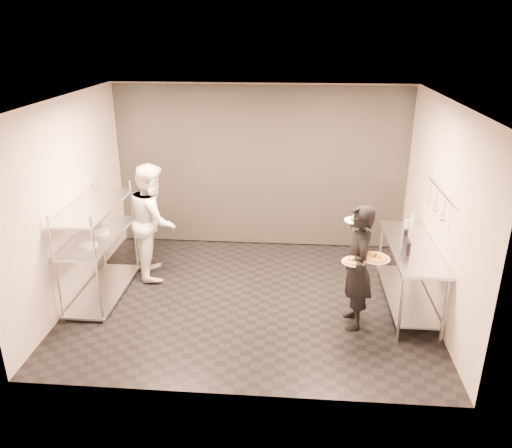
# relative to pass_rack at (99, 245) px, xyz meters

# --- Properties ---
(room_shell) EXTENTS (5.00, 4.00, 2.80)m
(room_shell) POSITION_rel_pass_rack_xyz_m (2.15, 1.18, 0.63)
(room_shell) COLOR black
(room_shell) RESTS_ON ground
(pass_rack) EXTENTS (0.60, 1.60, 1.50)m
(pass_rack) POSITION_rel_pass_rack_xyz_m (0.00, 0.00, 0.00)
(pass_rack) COLOR silver
(pass_rack) RESTS_ON ground
(prep_counter) EXTENTS (0.60, 1.80, 0.92)m
(prep_counter) POSITION_rel_pass_rack_xyz_m (4.33, 0.00, -0.14)
(prep_counter) COLOR silver
(prep_counter) RESTS_ON ground
(utensil_rail) EXTENTS (0.07, 1.20, 0.31)m
(utensil_rail) POSITION_rel_pass_rack_xyz_m (4.58, 0.00, 0.78)
(utensil_rail) COLOR silver
(utensil_rail) RESTS_ON room_shell
(waiter) EXTENTS (0.44, 0.63, 1.65)m
(waiter) POSITION_rel_pass_rack_xyz_m (3.55, -0.52, 0.06)
(waiter) COLOR black
(waiter) RESTS_ON ground
(chef) EXTENTS (0.86, 1.00, 1.78)m
(chef) POSITION_rel_pass_rack_xyz_m (0.60, 0.70, 0.12)
(chef) COLOR white
(chef) RESTS_ON ground
(pizza_plate_near) EXTENTS (0.28, 0.28, 0.05)m
(pizza_plate_near) POSITION_rel_pass_rack_xyz_m (3.47, -0.72, 0.24)
(pizza_plate_near) COLOR white
(pizza_plate_near) RESTS_ON waiter
(pizza_plate_far) EXTENTS (0.35, 0.35, 0.05)m
(pizza_plate_far) POSITION_rel_pass_rack_xyz_m (3.73, -0.69, 0.29)
(pizza_plate_far) COLOR white
(pizza_plate_far) RESTS_ON waiter
(salad_plate) EXTENTS (0.27, 0.27, 0.07)m
(salad_plate) POSITION_rel_pass_rack_xyz_m (3.52, -0.24, 0.60)
(salad_plate) COLOR white
(salad_plate) RESTS_ON waiter
(pos_monitor) EXTENTS (0.05, 0.23, 0.17)m
(pos_monitor) POSITION_rel_pass_rack_xyz_m (4.21, -0.20, 0.24)
(pos_monitor) COLOR black
(pos_monitor) RESTS_ON prep_counter
(bottle_green) EXTENTS (0.07, 0.07, 0.26)m
(bottle_green) POSITION_rel_pass_rack_xyz_m (4.29, 0.27, 0.28)
(bottle_green) COLOR #93A093
(bottle_green) RESTS_ON prep_counter
(bottle_clear) EXTENTS (0.06, 0.06, 0.19)m
(bottle_clear) POSITION_rel_pass_rack_xyz_m (4.48, 0.78, 0.25)
(bottle_clear) COLOR #93A093
(bottle_clear) RESTS_ON prep_counter
(bottle_dark) EXTENTS (0.06, 0.06, 0.22)m
(bottle_dark) POSITION_rel_pass_rack_xyz_m (4.23, 0.02, 0.26)
(bottle_dark) COLOR black
(bottle_dark) RESTS_ON prep_counter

